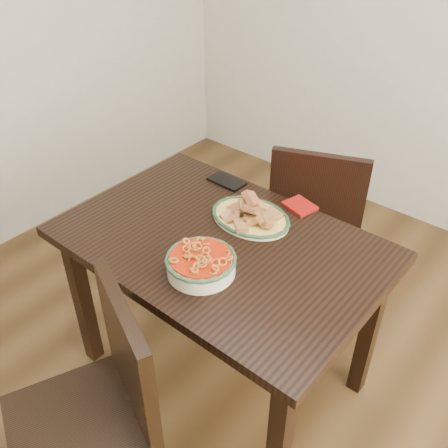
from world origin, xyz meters
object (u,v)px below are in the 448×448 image
Objects in this scene: chair_far at (316,217)px; chair_near at (101,403)px; fish_plate at (251,210)px; smartphone at (227,181)px; dining_table at (221,261)px; noodle_bowl at (201,262)px.

chair_far is 1.31m from chair_near.
fish_plate is 0.30m from smartphone.
dining_table is 7.36× the size of smartphone.
fish_plate is at bearing 115.84° from chair_near.
fish_plate is (0.01, 0.17, 0.15)m from dining_table.
dining_table is at bearing 117.18° from chair_near.
chair_near is 0.86m from fish_plate.
fish_plate is (-0.02, -0.50, 0.30)m from chair_far.
dining_table is 0.42m from smartphone.
dining_table is at bearing 109.93° from noodle_bowl.
smartphone reaches higher than dining_table.
chair_far reaches higher than noodle_bowl.
smartphone is at bearing 126.42° from dining_table.
chair_near is at bearing -92.66° from noodle_bowl.
chair_far is at bearing 87.71° from fish_plate.
fish_plate is at bearing 87.60° from dining_table.
noodle_bowl reaches higher than dining_table.
dining_table is 0.65m from chair_near.
chair_near is 0.54m from noodle_bowl.
chair_far reaches higher than fish_plate.
chair_near is at bearing 68.10° from chair_far.
noodle_bowl is at bearing -57.97° from smartphone.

